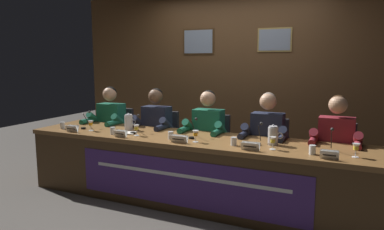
{
  "coord_description": "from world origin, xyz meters",
  "views": [
    {
      "loc": [
        1.61,
        -3.51,
        1.57
      ],
      "look_at": [
        0.0,
        0.0,
        0.98
      ],
      "focal_mm": 33.25,
      "sensor_mm": 36.0,
      "label": 1
    }
  ],
  "objects_px": {
    "water_cup_left": "(113,131)",
    "juice_glass_far_right": "(356,148)",
    "microphone_left": "(135,127)",
    "chair_far_right": "(335,165)",
    "juice_glass_far_left": "(91,124)",
    "panelist_right": "(266,138)",
    "nameplate_right": "(250,146)",
    "chair_left": "(161,146)",
    "microphone_right": "(259,137)",
    "nameplate_far_right": "(329,155)",
    "water_pitcher_left_side": "(129,122)",
    "microphone_far_left": "(85,123)",
    "chair_right": "(269,158)",
    "chair_center": "(212,151)",
    "juice_glass_right": "(273,141)",
    "nameplate_far_left": "(72,129)",
    "nameplate_center": "(179,139)",
    "nameplate_left": "(121,134)",
    "juice_glass_center": "(195,134)",
    "microphone_center": "(193,131)",
    "water_cup_far_right": "(312,150)",
    "water_pitcher_right_side": "(273,136)",
    "panelist_far_left": "(108,124)",
    "water_cup_right": "(234,142)",
    "juice_glass_left": "(137,128)",
    "water_cup_far_left": "(63,126)",
    "conference_table": "(188,159)",
    "water_cup_center": "(171,136)",
    "panelist_center": "(206,133)",
    "chair_far_left": "(117,141)",
    "document_stack_left": "(126,133)",
    "panelist_far_right": "(335,144)",
    "microphone_far_right": "(331,144)",
    "panelist_left": "(154,128)"
  },
  "relations": [
    {
      "from": "water_cup_left",
      "to": "juice_glass_far_right",
      "type": "relative_size",
      "value": 0.69
    },
    {
      "from": "microphone_left",
      "to": "chair_far_right",
      "type": "relative_size",
      "value": 0.24
    },
    {
      "from": "juice_glass_far_left",
      "to": "panelist_right",
      "type": "distance_m",
      "value": 2.09
    },
    {
      "from": "juice_glass_far_left",
      "to": "nameplate_right",
      "type": "height_order",
      "value": "juice_glass_far_left"
    },
    {
      "from": "chair_left",
      "to": "microphone_right",
      "type": "xyz_separation_m",
      "value": [
        1.49,
        -0.62,
        0.37
      ]
    },
    {
      "from": "nameplate_far_right",
      "to": "water_pitcher_left_side",
      "type": "relative_size",
      "value": 0.73
    },
    {
      "from": "microphone_far_left",
      "to": "water_cup_left",
      "type": "bearing_deg",
      "value": -16.35
    },
    {
      "from": "chair_right",
      "to": "chair_left",
      "type": "bearing_deg",
      "value": 180.0
    },
    {
      "from": "water_cup_left",
      "to": "chair_center",
      "type": "bearing_deg",
      "value": 43.16
    },
    {
      "from": "juice_glass_far_left",
      "to": "juice_glass_right",
      "type": "xyz_separation_m",
      "value": [
        2.21,
        -0.01,
        0.0
      ]
    },
    {
      "from": "juice_glass_far_left",
      "to": "water_cup_left",
      "type": "distance_m",
      "value": 0.39
    },
    {
      "from": "nameplate_far_left",
      "to": "juice_glass_far_right",
      "type": "bearing_deg",
      "value": 2.99
    },
    {
      "from": "nameplate_center",
      "to": "nameplate_left",
      "type": "bearing_deg",
      "value": -178.01
    },
    {
      "from": "juice_glass_center",
      "to": "juice_glass_far_right",
      "type": "relative_size",
      "value": 1.0
    },
    {
      "from": "juice_glass_far_left",
      "to": "microphone_center",
      "type": "bearing_deg",
      "value": 6.14
    },
    {
      "from": "nameplate_far_left",
      "to": "nameplate_far_right",
      "type": "relative_size",
      "value": 1.1
    },
    {
      "from": "water_cup_far_right",
      "to": "water_pitcher_right_side",
      "type": "bearing_deg",
      "value": 150.74
    },
    {
      "from": "panelist_far_left",
      "to": "water_cup_right",
      "type": "relative_size",
      "value": 14.39
    },
    {
      "from": "nameplate_far_left",
      "to": "water_pitcher_right_side",
      "type": "distance_m",
      "value": 2.35
    },
    {
      "from": "microphone_right",
      "to": "juice_glass_left",
      "type": "bearing_deg",
      "value": -173.16
    },
    {
      "from": "chair_left",
      "to": "microphone_right",
      "type": "relative_size",
      "value": 4.14
    },
    {
      "from": "chair_left",
      "to": "water_cup_far_left",
      "type": "bearing_deg",
      "value": -139.3
    },
    {
      "from": "conference_table",
      "to": "microphone_far_left",
      "type": "bearing_deg",
      "value": 178.49
    },
    {
      "from": "water_cup_center",
      "to": "microphone_center",
      "type": "distance_m",
      "value": 0.25
    },
    {
      "from": "panelist_center",
      "to": "water_cup_center",
      "type": "bearing_deg",
      "value": -105.78
    },
    {
      "from": "microphone_left",
      "to": "water_cup_far_left",
      "type": "bearing_deg",
      "value": -171.85
    },
    {
      "from": "nameplate_far_left",
      "to": "water_cup_far_left",
      "type": "distance_m",
      "value": 0.27
    },
    {
      "from": "chair_far_left",
      "to": "microphone_left",
      "type": "height_order",
      "value": "microphone_left"
    },
    {
      "from": "water_cup_far_right",
      "to": "conference_table",
      "type": "bearing_deg",
      "value": 175.93
    },
    {
      "from": "panelist_right",
      "to": "document_stack_left",
      "type": "bearing_deg",
      "value": -160.98
    },
    {
      "from": "panelist_far_left",
      "to": "chair_center",
      "type": "distance_m",
      "value": 1.5
    },
    {
      "from": "chair_far_left",
      "to": "water_pitcher_right_side",
      "type": "height_order",
      "value": "water_pitcher_right_side"
    },
    {
      "from": "water_cup_center",
      "to": "water_cup_right",
      "type": "bearing_deg",
      "value": 0.71
    },
    {
      "from": "nameplate_right",
      "to": "panelist_center",
      "type": "bearing_deg",
      "value": 136.71
    },
    {
      "from": "juice_glass_left",
      "to": "nameplate_center",
      "type": "height_order",
      "value": "juice_glass_left"
    },
    {
      "from": "chair_right",
      "to": "nameplate_far_right",
      "type": "relative_size",
      "value": 5.86
    },
    {
      "from": "panelist_right",
      "to": "panelist_far_right",
      "type": "distance_m",
      "value": 0.73
    },
    {
      "from": "conference_table",
      "to": "juice_glass_far_left",
      "type": "height_order",
      "value": "juice_glass_far_left"
    },
    {
      "from": "juice_glass_left",
      "to": "microphone_far_right",
      "type": "height_order",
      "value": "microphone_far_right"
    },
    {
      "from": "juice_glass_left",
      "to": "panelist_center",
      "type": "xyz_separation_m",
      "value": [
        0.61,
        0.58,
        -0.11
      ]
    },
    {
      "from": "water_cup_left",
      "to": "chair_right",
      "type": "height_order",
      "value": "chair_right"
    },
    {
      "from": "nameplate_right",
      "to": "nameplate_far_right",
      "type": "distance_m",
      "value": 0.7
    },
    {
      "from": "juice_glass_center",
      "to": "panelist_left",
      "type": "bearing_deg",
      "value": 145.14
    },
    {
      "from": "microphone_far_right",
      "to": "chair_left",
      "type": "bearing_deg",
      "value": 163.27
    },
    {
      "from": "panelist_right",
      "to": "document_stack_left",
      "type": "distance_m",
      "value": 1.61
    },
    {
      "from": "microphone_left",
      "to": "panelist_right",
      "type": "distance_m",
      "value": 1.52
    },
    {
      "from": "water_cup_center",
      "to": "nameplate_right",
      "type": "height_order",
      "value": "water_cup_center"
    },
    {
      "from": "panelist_far_right",
      "to": "microphone_right",
      "type": "bearing_deg",
      "value": -149.41
    },
    {
      "from": "chair_center",
      "to": "juice_glass_far_right",
      "type": "distance_m",
      "value": 1.86
    },
    {
      "from": "chair_far_left",
      "to": "water_cup_center",
      "type": "bearing_deg",
      "value": -31.29
    }
  ]
}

